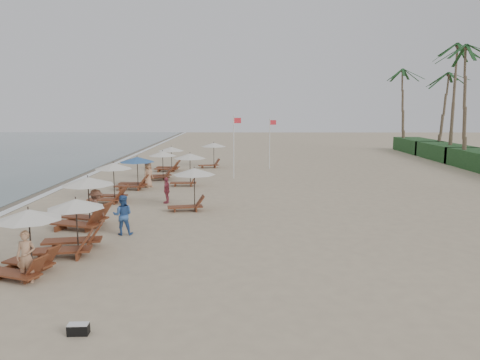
{
  "coord_description": "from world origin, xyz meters",
  "views": [
    {
      "loc": [
        1.12,
        -17.35,
        5.39
      ],
      "look_at": [
        0.94,
        7.97,
        1.3
      ],
      "focal_mm": 33.94,
      "sensor_mm": 36.0,
      "label": 1
    }
  ],
  "objects_px": {
    "beachgoer_near": "(26,257)",
    "lounger_station_4": "(134,173)",
    "lounger_station_3": "(110,183)",
    "beachgoer_mid_b": "(96,208)",
    "beachgoer_far_a": "(167,190)",
    "lounger_station_1": "(69,229)",
    "lounger_station_0": "(24,242)",
    "lounger_station_5": "(160,165)",
    "inland_station_0": "(191,183)",
    "lounger_station_6": "(169,159)",
    "beachgoer_mid_a": "(123,215)",
    "inland_station_2": "(212,151)",
    "lounger_station_2": "(83,204)",
    "flag_pole_near": "(234,144)",
    "inland_station_1": "(188,165)",
    "beachgoer_far_b": "(148,175)",
    "duffel_bag": "(78,329)"
  },
  "relations": [
    {
      "from": "lounger_station_3",
      "to": "beachgoer_mid_a",
      "type": "relative_size",
      "value": 1.46
    },
    {
      "from": "lounger_station_2",
      "to": "lounger_station_6",
      "type": "height_order",
      "value": "lounger_station_2"
    },
    {
      "from": "beachgoer_near",
      "to": "beachgoer_mid_a",
      "type": "distance_m",
      "value": 5.57
    },
    {
      "from": "beachgoer_near",
      "to": "lounger_station_6",
      "type": "bearing_deg",
      "value": 87.37
    },
    {
      "from": "inland_station_1",
      "to": "inland_station_2",
      "type": "xyz_separation_m",
      "value": [
        1.03,
        9.47,
        -0.01
      ]
    },
    {
      "from": "lounger_station_1",
      "to": "lounger_station_6",
      "type": "bearing_deg",
      "value": 89.6
    },
    {
      "from": "lounger_station_1",
      "to": "lounger_station_0",
      "type": "bearing_deg",
      "value": -103.61
    },
    {
      "from": "lounger_station_4",
      "to": "lounger_station_6",
      "type": "bearing_deg",
      "value": 83.65
    },
    {
      "from": "lounger_station_2",
      "to": "lounger_station_4",
      "type": "xyz_separation_m",
      "value": [
        -0.01,
        9.77,
        -0.0
      ]
    },
    {
      "from": "lounger_station_0",
      "to": "inland_station_1",
      "type": "xyz_separation_m",
      "value": [
        3.19,
        16.95,
        0.35
      ]
    },
    {
      "from": "lounger_station_2",
      "to": "lounger_station_5",
      "type": "distance_m",
      "value": 13.73
    },
    {
      "from": "beachgoer_far_b",
      "to": "duffel_bag",
      "type": "bearing_deg",
      "value": -146.82
    },
    {
      "from": "inland_station_2",
      "to": "lounger_station_4",
      "type": "bearing_deg",
      "value": -112.69
    },
    {
      "from": "lounger_station_1",
      "to": "beachgoer_far_a",
      "type": "xyz_separation_m",
      "value": [
        2.15,
        8.87,
        -0.18
      ]
    },
    {
      "from": "inland_station_1",
      "to": "inland_station_2",
      "type": "height_order",
      "value": "same"
    },
    {
      "from": "beachgoer_mid_b",
      "to": "inland_station_2",
      "type": "bearing_deg",
      "value": -57.06
    },
    {
      "from": "lounger_station_0",
      "to": "beachgoer_far_b",
      "type": "height_order",
      "value": "lounger_station_0"
    },
    {
      "from": "beachgoer_mid_a",
      "to": "duffel_bag",
      "type": "xyz_separation_m",
      "value": [
        1.17,
        -8.62,
        -0.72
      ]
    },
    {
      "from": "lounger_station_2",
      "to": "inland_station_2",
      "type": "distance_m",
      "value": 20.9
    },
    {
      "from": "beachgoer_mid_a",
      "to": "lounger_station_3",
      "type": "bearing_deg",
      "value": -75.3
    },
    {
      "from": "beachgoer_mid_a",
      "to": "beachgoer_far_b",
      "type": "height_order",
      "value": "beachgoer_far_b"
    },
    {
      "from": "beachgoer_mid_a",
      "to": "lounger_station_0",
      "type": "bearing_deg",
      "value": 62.51
    },
    {
      "from": "lounger_station_6",
      "to": "lounger_station_0",
      "type": "bearing_deg",
      "value": -91.67
    },
    {
      "from": "beachgoer_far_a",
      "to": "inland_station_0",
      "type": "bearing_deg",
      "value": 48.28
    },
    {
      "from": "lounger_station_6",
      "to": "lounger_station_4",
      "type": "bearing_deg",
      "value": -96.35
    },
    {
      "from": "lounger_station_3",
      "to": "beachgoer_mid_b",
      "type": "distance_m",
      "value": 5.47
    },
    {
      "from": "lounger_station_0",
      "to": "lounger_station_5",
      "type": "xyz_separation_m",
      "value": [
        0.8,
        19.69,
        -0.03
      ]
    },
    {
      "from": "lounger_station_6",
      "to": "beachgoer_mid_a",
      "type": "distance_m",
      "value": 19.49
    },
    {
      "from": "lounger_station_0",
      "to": "lounger_station_6",
      "type": "height_order",
      "value": "lounger_station_0"
    },
    {
      "from": "lounger_station_5",
      "to": "lounger_station_6",
      "type": "height_order",
      "value": "lounger_station_5"
    },
    {
      "from": "lounger_station_0",
      "to": "lounger_station_5",
      "type": "height_order",
      "value": "lounger_station_0"
    },
    {
      "from": "lounger_station_5",
      "to": "inland_station_1",
      "type": "xyz_separation_m",
      "value": [
        2.39,
        -2.74,
        0.38
      ]
    },
    {
      "from": "beachgoer_far_a",
      "to": "lounger_station_1",
      "type": "bearing_deg",
      "value": -7.01
    },
    {
      "from": "beachgoer_near",
      "to": "beachgoer_far_a",
      "type": "bearing_deg",
      "value": 76.78
    },
    {
      "from": "beachgoer_near",
      "to": "lounger_station_4",
      "type": "bearing_deg",
      "value": 90.2
    },
    {
      "from": "lounger_station_3",
      "to": "lounger_station_4",
      "type": "height_order",
      "value": "lounger_station_3"
    },
    {
      "from": "lounger_station_6",
      "to": "inland_station_2",
      "type": "bearing_deg",
      "value": 32.18
    },
    {
      "from": "lounger_station_2",
      "to": "lounger_station_6",
      "type": "xyz_separation_m",
      "value": [
        0.93,
        18.21,
        -0.04
      ]
    },
    {
      "from": "lounger_station_6",
      "to": "flag_pole_near",
      "type": "height_order",
      "value": "flag_pole_near"
    },
    {
      "from": "lounger_station_6",
      "to": "inland_station_0",
      "type": "relative_size",
      "value": 0.99
    },
    {
      "from": "beachgoer_far_b",
      "to": "lounger_station_6",
      "type": "bearing_deg",
      "value": 25.42
    },
    {
      "from": "lounger_station_4",
      "to": "inland_station_0",
      "type": "height_order",
      "value": "inland_station_0"
    },
    {
      "from": "beachgoer_near",
      "to": "beachgoer_far_a",
      "type": "distance_m",
      "value": 11.98
    },
    {
      "from": "lounger_station_5",
      "to": "beachgoer_mid_b",
      "type": "distance_m",
      "value": 13.58
    },
    {
      "from": "beachgoer_far_b",
      "to": "duffel_bag",
      "type": "height_order",
      "value": "beachgoer_far_b"
    },
    {
      "from": "duffel_bag",
      "to": "lounger_station_4",
      "type": "bearing_deg",
      "value": 99.58
    },
    {
      "from": "beachgoer_mid_b",
      "to": "beachgoer_far_a",
      "type": "xyz_separation_m",
      "value": [
        2.36,
        5.03,
        -0.11
      ]
    },
    {
      "from": "beachgoer_far_a",
      "to": "flag_pole_near",
      "type": "height_order",
      "value": "flag_pole_near"
    },
    {
      "from": "beachgoer_mid_a",
      "to": "beachgoer_near",
      "type": "bearing_deg",
      "value": 67.79
    },
    {
      "from": "lounger_station_6",
      "to": "inland_station_1",
      "type": "height_order",
      "value": "inland_station_1"
    }
  ]
}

